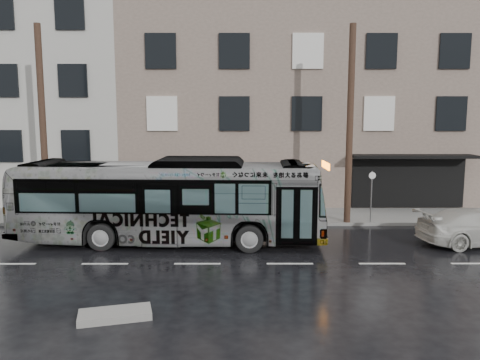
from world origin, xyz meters
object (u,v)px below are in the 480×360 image
Objects in this scene: utility_pole_front at (350,125)px; white_sedan at (480,227)px; sign_post at (371,197)px; utility_pole_rear at (43,125)px; bus at (169,201)px.

utility_pole_front is 6.86m from white_sedan.
sign_post is (1.10, 0.00, -3.30)m from utility_pole_front.
utility_pole_front is 1.00× the size of utility_pole_rear.
utility_pole_rear is (-14.00, 0.00, 0.00)m from utility_pole_front.
sign_post is at bearing 37.96° from white_sedan.
utility_pole_rear is 19.21m from white_sedan.
utility_pole_front is 3.75× the size of sign_post.
bus is (-8.95, -3.04, 0.36)m from sign_post.
sign_post reaches higher than white_sedan.
bus is at bearing -161.25° from sign_post.
sign_post is 9.46m from bus.
white_sedan is (3.40, -3.37, -0.64)m from sign_post.
bus is at bearing -26.27° from utility_pole_rear.
utility_pole_rear reaches higher than bus.
white_sedan is at bearing -44.80° from sign_post.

